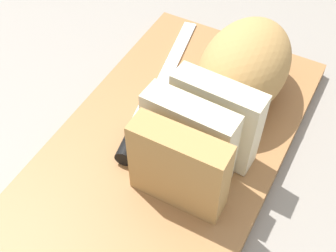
{
  "coord_description": "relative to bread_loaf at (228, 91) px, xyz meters",
  "views": [
    {
      "loc": [
        0.28,
        0.16,
        0.42
      ],
      "look_at": [
        0.0,
        0.0,
        0.05
      ],
      "focal_mm": 49.39,
      "sensor_mm": 36.0,
      "label": 1
    }
  ],
  "objects": [
    {
      "name": "ground_plane",
      "position": [
        0.06,
        -0.04,
        -0.06
      ],
      "size": [
        3.0,
        3.0,
        0.0
      ],
      "primitive_type": "plane",
      "color": "gray"
    },
    {
      "name": "crumb_near_knife",
      "position": [
        0.08,
        0.0,
        -0.05
      ],
      "size": [
        0.0,
        0.0,
        0.0
      ],
      "primitive_type": "sphere",
      "color": "tan",
      "rests_on": "cutting_board"
    },
    {
      "name": "crumb_near_loaf",
      "position": [
        0.1,
        -0.04,
        -0.04
      ],
      "size": [
        0.01,
        0.01,
        0.01
      ],
      "primitive_type": "sphere",
      "color": "tan",
      "rests_on": "cutting_board"
    },
    {
      "name": "cutting_board",
      "position": [
        0.06,
        -0.04,
        -0.06
      ],
      "size": [
        0.43,
        0.25,
        0.02
      ],
      "primitive_type": "cube",
      "rotation": [
        0.0,
        0.0,
        0.03
      ],
      "color": "#9E6B3D",
      "rests_on": "ground_plane"
    },
    {
      "name": "bread_knife",
      "position": [
        0.05,
        -0.08,
        -0.04
      ],
      "size": [
        0.26,
        0.07,
        0.02
      ],
      "rotation": [
        0.0,
        0.0,
        3.35
      ],
      "color": "silver",
      "rests_on": "cutting_board"
    },
    {
      "name": "bread_loaf",
      "position": [
        0.0,
        0.0,
        0.0
      ],
      "size": [
        0.25,
        0.11,
        0.1
      ],
      "rotation": [
        0.0,
        0.0,
        -0.0
      ],
      "color": "tan",
      "rests_on": "cutting_board"
    }
  ]
}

